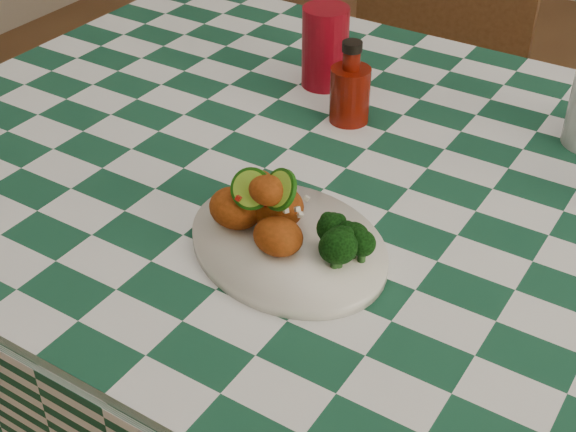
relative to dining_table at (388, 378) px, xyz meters
The scene contains 7 objects.
dining_table is the anchor object (origin of this frame).
plate 0.46m from the dining_table, 108.14° to the right, with size 0.29×0.22×0.02m, color silver, non-canonical shape.
fried_chicken_pile 0.51m from the dining_table, 113.88° to the right, with size 0.14×0.10×0.09m, color #9F3D0F, non-canonical shape.
broccoli_side 0.48m from the dining_table, 87.82° to the right, with size 0.07×0.07×0.05m, color black, non-canonical shape.
red_tumbler 0.58m from the dining_table, 140.65° to the left, with size 0.08×0.08×0.14m, color maroon.
ketchup_bottle 0.51m from the dining_table, 142.49° to the left, with size 0.06×0.06×0.14m, color #610E04, non-canonical shape.
wooden_chair_left 0.81m from the dining_table, 113.09° to the left, with size 0.45×0.47×0.99m, color #472814, non-canonical shape.
Camera 1 is at (0.37, -0.90, 1.43)m, focal length 50.00 mm.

